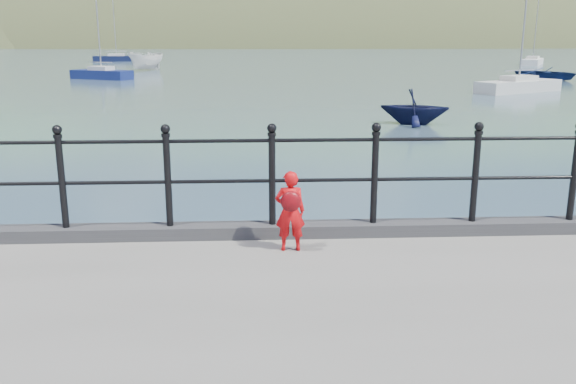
{
  "coord_description": "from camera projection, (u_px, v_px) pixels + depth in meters",
  "views": [
    {
      "loc": [
        0.43,
        -7.03,
        3.31
      ],
      "look_at": [
        0.78,
        -0.2,
        1.55
      ],
      "focal_mm": 38.0,
      "sensor_mm": 36.0,
      "label": 1
    }
  ],
  "objects": [
    {
      "name": "railing",
      "position": [
        220.0,
        169.0,
        7.0
      ],
      "size": [
        18.11,
        0.11,
        1.2
      ],
      "color": "black",
      "rests_on": "kerb"
    },
    {
      "name": "sailboat_port",
      "position": [
        102.0,
        75.0,
        47.45
      ],
      "size": [
        5.19,
        3.79,
        7.43
      ],
      "rotation": [
        0.0,
        0.0,
        -0.49
      ],
      "color": "navy",
      "rests_on": "ground"
    },
    {
      "name": "kerb",
      "position": [
        222.0,
        231.0,
        7.19
      ],
      "size": [
        60.0,
        0.3,
        0.15
      ],
      "primitive_type": "cube",
      "color": "#28282B",
      "rests_on": "quay"
    },
    {
      "name": "sailboat_far",
      "position": [
        533.0,
        62.0,
        70.61
      ],
      "size": [
        4.8,
        6.52,
        9.27
      ],
      "rotation": [
        0.0,
        0.0,
        1.04
      ],
      "color": "white",
      "rests_on": "ground"
    },
    {
      "name": "ground",
      "position": [
        225.0,
        309.0,
        7.6
      ],
      "size": [
        600.0,
        600.0,
        0.0
      ],
      "primitive_type": "plane",
      "color": "#2D4251",
      "rests_on": "ground"
    },
    {
      "name": "child",
      "position": [
        290.0,
        210.0,
        6.64
      ],
      "size": [
        0.33,
        0.29,
        0.9
      ],
      "rotation": [
        0.0,
        0.0,
        3.13
      ],
      "color": "red",
      "rests_on": "quay"
    },
    {
      "name": "launch_white",
      "position": [
        146.0,
        61.0,
        59.28
      ],
      "size": [
        3.85,
        4.97,
        1.82
      ],
      "primitive_type": "imported",
      "rotation": [
        0.0,
        0.0,
        -0.51
      ],
      "color": "silver",
      "rests_on": "ground"
    },
    {
      "name": "launch_blue",
      "position": [
        547.0,
        73.0,
        46.6
      ],
      "size": [
        5.44,
        5.81,
        0.98
      ],
      "primitive_type": "imported",
      "rotation": [
        0.0,
        0.0,
        0.59
      ],
      "color": "#12214E",
      "rests_on": "ground"
    },
    {
      "name": "launch_navy",
      "position": [
        414.0,
        107.0,
        23.24
      ],
      "size": [
        3.12,
        2.89,
        1.35
      ],
      "primitive_type": "imported",
      "rotation": [
        0.0,
        0.0,
        1.25
      ],
      "color": "black",
      "rests_on": "ground"
    },
    {
      "name": "sailboat_left",
      "position": [
        117.0,
        59.0,
        80.26
      ],
      "size": [
        5.88,
        1.96,
        8.33
      ],
      "rotation": [
        0.0,
        0.0,
        0.03
      ],
      "color": "black",
      "rests_on": "ground"
    },
    {
      "name": "sailboat_near",
      "position": [
        518.0,
        87.0,
        36.5
      ],
      "size": [
        6.03,
        4.34,
        8.26
      ],
      "rotation": [
        0.0,
        0.0,
        0.51
      ],
      "color": "beige",
      "rests_on": "ground"
    },
    {
      "name": "far_shore",
      "position": [
        350.0,
        101.0,
        246.7
      ],
      "size": [
        830.0,
        200.0,
        156.0
      ],
      "color": "#333A21",
      "rests_on": "ground"
    }
  ]
}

